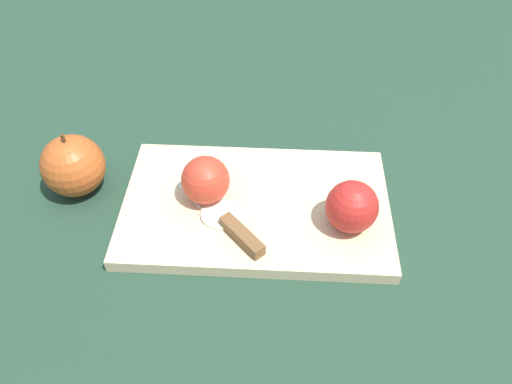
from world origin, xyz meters
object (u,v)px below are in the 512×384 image
at_px(apple_half_left, 352,207).
at_px(apple_half_right, 206,180).
at_px(apple_whole, 73,166).
at_px(knife, 234,229).

relative_size(apple_half_left, apple_half_right, 1.04).
bearing_deg(apple_half_right, apple_whole, -131.22).
bearing_deg(knife, apple_half_left, -124.54).
relative_size(apple_half_left, apple_whole, 0.68).
height_order(apple_half_left, apple_whole, apple_whole).
height_order(apple_half_right, apple_whole, apple_whole).
height_order(apple_half_right, knife, apple_half_right).
bearing_deg(apple_half_left, apple_half_right, -90.06).
distance_m(apple_half_left, apple_half_right, 0.20).
distance_m(apple_half_left, apple_whole, 0.39).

